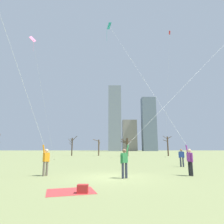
{
  "coord_description": "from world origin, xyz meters",
  "views": [
    {
      "loc": [
        -0.11,
        -11.45,
        1.62
      ],
      "look_at": [
        0.0,
        6.0,
        5.04
      ],
      "focal_mm": 30.3,
      "sensor_mm": 36.0,
      "label": 1
    }
  ],
  "objects": [
    {
      "name": "skyline_short_annex",
      "position": [
        2.85,
        155.0,
        16.19
      ],
      "size": [
        5.88,
        9.94,
        32.38
      ],
      "color": "slate",
      "rests_on": "ground"
    },
    {
      "name": "ground_plane",
      "position": [
        0.0,
        0.0,
        0.0
      ],
      "size": [
        400.0,
        400.0,
        0.0
      ],
      "primitive_type": "plane",
      "color": "#848E56"
    },
    {
      "name": "skyline_wide_slab",
      "position": [
        15.57,
        148.31,
        12.74
      ],
      "size": [
        11.83,
        10.92,
        25.47
      ],
      "color": "gray",
      "rests_on": "ground"
    },
    {
      "name": "picnic_spot",
      "position": [
        -1.37,
        -3.86,
        0.09
      ],
      "size": [
        2.12,
        1.85,
        0.31
      ],
      "color": "#CC3838",
      "rests_on": "ground"
    },
    {
      "name": "bare_tree_leftmost",
      "position": [
        -9.57,
        35.4,
        2.43
      ],
      "size": [
        2.42,
        3.02,
        4.77
      ],
      "color": "#423326",
      "rests_on": "ground"
    },
    {
      "name": "bystander_far_off_by_trees",
      "position": [
        6.45,
        6.45,
        0.9
      ],
      "size": [
        0.47,
        0.32,
        1.62
      ],
      "color": "#33384C",
      "rests_on": "ground"
    },
    {
      "name": "kite_flyer_foreground_left_teal",
      "position": [
        3.66,
        2.96,
        4.71
      ],
      "size": [
        5.61,
        11.55,
        18.48
      ],
      "color": "black",
      "rests_on": "ground"
    },
    {
      "name": "bare_tree_rightmost",
      "position": [
        -3.08,
        35.45,
        2.13
      ],
      "size": [
        1.88,
        3.07,
        4.0
      ],
      "color": "brown",
      "rests_on": "ground"
    },
    {
      "name": "skyline_tall_tower",
      "position": [
        31.03,
        141.84,
        21.74
      ],
      "size": [
        11.2,
        8.9,
        43.48
      ],
      "color": "slate",
      "rests_on": "ground"
    },
    {
      "name": "bare_tree_right_of_center",
      "position": [
        3.64,
        33.0,
        2.37
      ],
      "size": [
        2.65,
        2.01,
        4.12
      ],
      "color": "#423326",
      "rests_on": "ground"
    },
    {
      "name": "skyline_squat_block",
      "position": [
        2.97,
        136.86,
        25.78
      ],
      "size": [
        9.98,
        8.85,
        51.57
      ],
      "color": "gray",
      "rests_on": "ground"
    },
    {
      "name": "distant_kite_low_near_trees_red",
      "position": [
        11.53,
        23.07,
        21.42
      ],
      "size": [
        1.34,
        4.18,
        25.0
      ],
      "color": "red",
      "rests_on": "ground"
    },
    {
      "name": "bare_tree_center",
      "position": [
        13.24,
        33.4,
        2.48
      ],
      "size": [
        1.8,
        2.0,
        4.81
      ],
      "color": "#4C3828",
      "rests_on": "ground"
    },
    {
      "name": "distant_kite_drifting_right_pink",
      "position": [
        -10.25,
        11.74,
        14.36
      ],
      "size": [
        1.97,
        7.7,
        16.27
      ],
      "color": "pink",
      "rests_on": "ground"
    },
    {
      "name": "kite_flyer_midfield_right_orange",
      "position": [
        2.5,
        0.67,
        2.8
      ],
      "size": [
        15.48,
        8.96,
        16.35
      ],
      "color": "#33384C",
      "rests_on": "ground"
    },
    {
      "name": "kite_flyer_foreground_right_green",
      "position": [
        -5.14,
        -0.44,
        4.37
      ],
      "size": [
        5.85,
        5.7,
        18.66
      ],
      "color": "#726656",
      "rests_on": "ground"
    }
  ]
}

